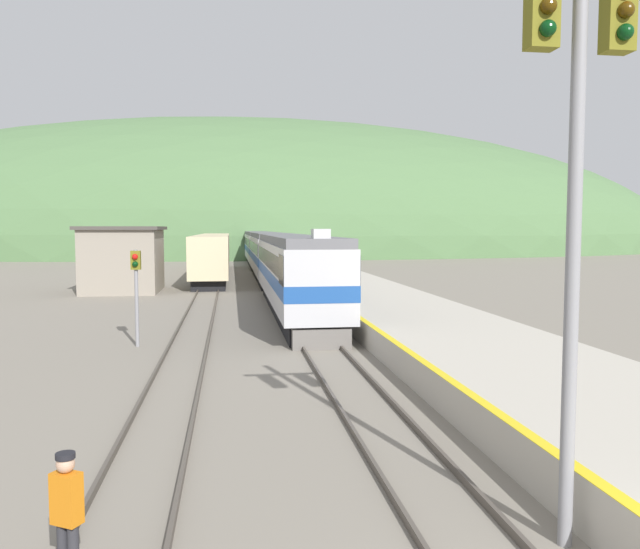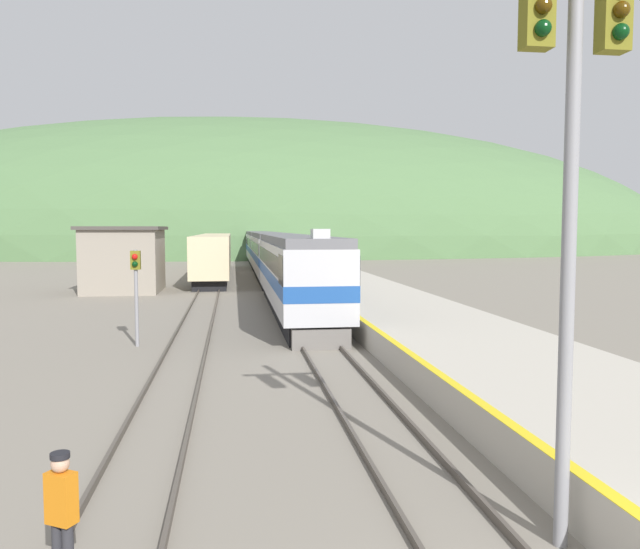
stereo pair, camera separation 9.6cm
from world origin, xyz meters
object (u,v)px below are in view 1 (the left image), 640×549
carriage_second (270,255)px  express_train_lead_car (295,271)px  carriage_fourth (253,243)px  track_worker (67,512)px  siding_train (213,255)px  carriage_third (259,248)px  signal_post_siding (136,277)px  signal_mast_main (577,129)px

carriage_second → express_train_lead_car: bearing=-90.0°
carriage_fourth → track_worker: carriage_fourth is taller
carriage_second → track_worker: 46.26m
carriage_fourth → siding_train: bearing=-98.2°
siding_train → track_worker: 51.92m
carriage_third → siding_train: carriage_third is taller
signal_post_siding → carriage_fourth: bearing=84.4°
carriage_second → carriage_third: size_ratio=1.00×
carriage_fourth → siding_train: (-4.96, -34.40, -0.23)m
express_train_lead_car → carriage_third: size_ratio=1.07×
track_worker → carriage_fourth: bearing=86.4°
express_train_lead_car → siding_train: (-4.96, 27.10, -0.24)m
carriage_fourth → signal_mast_main: (1.35, -86.20, 3.61)m
carriage_fourth → siding_train: size_ratio=0.62×
carriage_fourth → signal_post_siding: size_ratio=5.19×
signal_mast_main → signal_post_siding: signal_mast_main is taller
carriage_fourth → signal_post_siding: bearing=-95.6°
carriage_second → siding_train: (-4.96, 5.99, -0.23)m
express_train_lead_car → carriage_fourth: 61.50m
carriage_third → carriage_fourth: size_ratio=1.00×
express_train_lead_car → carriage_third: express_train_lead_car is taller
carriage_second → siding_train: bearing=129.7°
siding_train → signal_post_siding: bearing=-93.1°
signal_mast_main → track_worker: size_ratio=5.11×
carriage_third → express_train_lead_car: bearing=-90.0°
siding_train → signal_mast_main: 52.32m
track_worker → carriage_second: bearing=83.3°
carriage_second → signal_mast_main: signal_mast_main is taller
express_train_lead_car → carriage_fourth: (0.00, 61.50, -0.01)m
express_train_lead_car → signal_post_siding: (-6.91, -8.37, 0.41)m
signal_mast_main → express_train_lead_car: bearing=93.1°
express_train_lead_car → signal_post_siding: express_train_lead_car is taller
carriage_third → signal_mast_main: bearing=-88.8°
carriage_second → signal_post_siding: bearing=-103.2°
siding_train → track_worker: bearing=-90.5°
signal_post_siding → siding_train: bearing=86.9°
carriage_fourth → signal_mast_main: signal_mast_main is taller
signal_post_siding → track_worker: bearing=-84.7°
siding_train → signal_mast_main: bearing=-83.0°
signal_post_siding → express_train_lead_car: bearing=50.5°
carriage_second → track_worker: carriage_second is taller
carriage_second → carriage_fourth: size_ratio=1.00×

